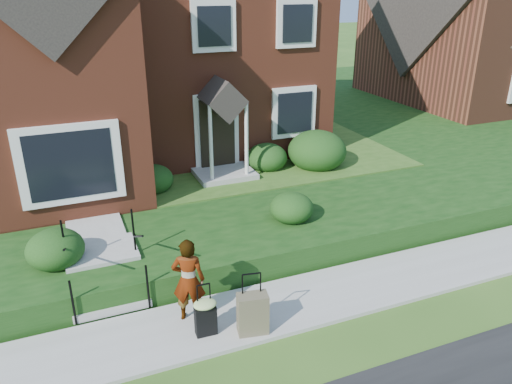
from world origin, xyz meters
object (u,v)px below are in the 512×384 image
front_steps (105,270)px  suitcase_black (206,315)px  woman (189,280)px  suitcase_olive (253,314)px

front_steps → suitcase_black: size_ratio=2.09×
front_steps → suitcase_black: (1.41, -2.11, -0.02)m
woman → suitcase_black: (0.13, -0.53, -0.42)m
woman → suitcase_black: bearing=126.4°
front_steps → woman: 2.07m
woman → suitcase_olive: (0.89, -0.79, -0.42)m
suitcase_black → suitcase_olive: 0.80m
suitcase_olive → front_steps: bearing=142.7°
woman → suitcase_olive: size_ratio=1.41×
suitcase_olive → woman: bearing=148.6°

